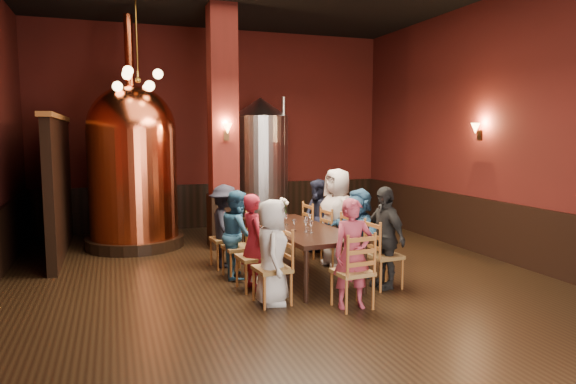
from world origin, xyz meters
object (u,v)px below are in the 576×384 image
object	(u,v)px
person_2	(238,234)
person_0	(272,252)
dining_table	(299,232)
person_1	(253,242)
copper_kettle	(133,164)
steel_vessel	(261,164)
rose_vase	(284,204)

from	to	relation	value
person_2	person_0	bearing A→B (deg)	-165.28
dining_table	person_1	size ratio (longest dim) A/B	1.86
dining_table	copper_kettle	distance (m)	3.82
copper_kettle	person_0	bearing A→B (deg)	-69.50
person_1	copper_kettle	xyz separation A→B (m)	(-1.44, 3.35, 0.91)
person_2	copper_kettle	size ratio (longest dim) A/B	0.31
person_2	copper_kettle	bearing A→B (deg)	36.48
copper_kettle	steel_vessel	size ratio (longest dim) A/B	1.47
dining_table	rose_vase	bearing A→B (deg)	79.22
dining_table	steel_vessel	world-z (taller)	steel_vessel
copper_kettle	rose_vase	distance (m)	3.11
person_0	copper_kettle	bearing A→B (deg)	35.37
person_1	steel_vessel	distance (m)	4.53
dining_table	rose_vase	distance (m)	1.06
rose_vase	person_0	bearing A→B (deg)	-112.16
copper_kettle	steel_vessel	xyz separation A→B (m)	(2.76, 0.90, -0.11)
person_1	copper_kettle	world-z (taller)	copper_kettle
person_1	rose_vase	distance (m)	1.71
dining_table	person_1	world-z (taller)	person_1
dining_table	steel_vessel	bearing A→B (deg)	77.18
dining_table	person_2	world-z (taller)	person_2
person_2	steel_vessel	world-z (taller)	steel_vessel
person_1	steel_vessel	size ratio (longest dim) A/B	0.45
dining_table	person_1	xyz separation A→B (m)	(-0.82, -0.41, -0.02)
copper_kettle	rose_vase	xyz separation A→B (m)	(2.35, -1.93, -0.61)
dining_table	copper_kettle	xyz separation A→B (m)	(-2.26, 2.95, 0.89)
person_0	dining_table	bearing A→B (deg)	-20.16
dining_table	rose_vase	world-z (taller)	rose_vase
dining_table	copper_kettle	world-z (taller)	copper_kettle
rose_vase	dining_table	bearing A→B (deg)	-95.46
person_0	person_2	distance (m)	1.33
copper_kettle	dining_table	bearing A→B (deg)	-52.56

